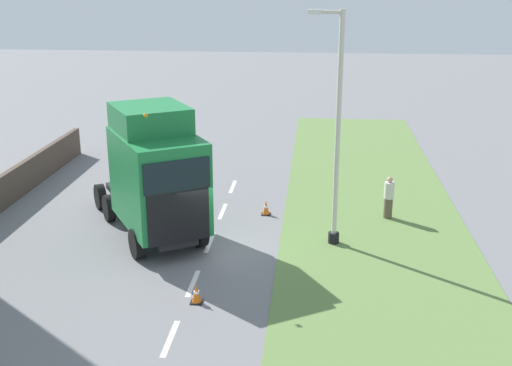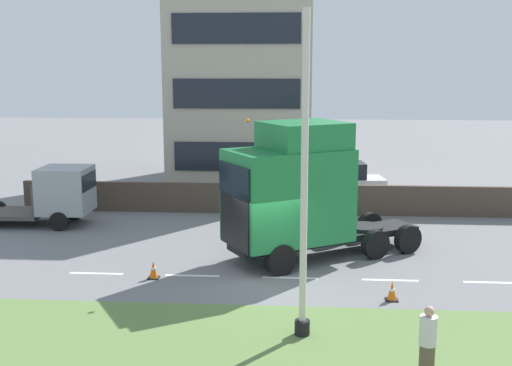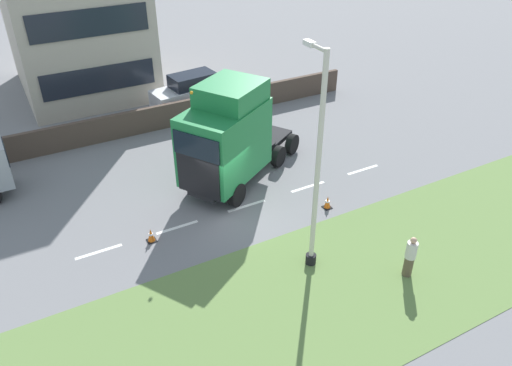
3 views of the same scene
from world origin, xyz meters
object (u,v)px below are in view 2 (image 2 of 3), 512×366
Objects in this scene: flatbed_truck at (54,195)px; traffic_cone_lead at (153,270)px; parked_car at (334,185)px; lamp_post at (304,193)px; traffic_cone_trailing at (392,291)px; pedestrian at (428,344)px; lorry_cab at (295,192)px.

traffic_cone_lead is at bearing 40.52° from flatbed_truck.
lamp_post reaches higher than parked_car.
flatbed_truck is at bearing 58.71° from traffic_cone_trailing.
pedestrian is (-2.23, -2.71, -2.86)m from lamp_post.
lamp_post is 13.99× the size of traffic_cone_trailing.
traffic_cone_trailing is (-3.67, -2.89, -2.16)m from lorry_cab.
traffic_cone_lead is at bearing 78.97° from traffic_cone_trailing.
lorry_cab is at bearing 161.63° from parked_car.
traffic_cone_lead is (-6.57, -5.78, -1.05)m from flatbed_truck.
pedestrian is at bearing 45.17° from flatbed_truck.
flatbed_truck is at bearing 44.91° from lamp_post.
lamp_post is 5.02m from traffic_cone_trailing.
lamp_post reaches higher than pedestrian.
flatbed_truck is 3.45× the size of pedestrian.
traffic_cone_lead and traffic_cone_trailing have the same top height.
lorry_cab is at bearing 2.47° from lamp_post.
flatbed_truck is 15.15m from lamp_post.
traffic_cone_trailing is (2.58, -2.62, -3.41)m from lamp_post.
lorry_cab is 0.90× the size of lamp_post.
flatbed_truck is 0.72× the size of lamp_post.
pedestrian is at bearing 167.87° from lorry_cab.
traffic_cone_lead is (-2.23, 4.52, -2.16)m from lorry_cab.
lorry_cab reaches higher than traffic_cone_lead.
pedestrian is (-8.48, -2.98, -1.61)m from lorry_cab.
traffic_cone_trailing is (-8.02, -13.19, -1.05)m from flatbed_truck.
pedestrian is (-17.36, -1.15, -0.21)m from parked_car.
lamp_post is (-15.13, 1.56, 2.66)m from parked_car.
traffic_cone_trailing is at bearing 178.12° from parked_car.
lamp_post is 7.12m from traffic_cone_lead.
parked_car is (8.87, -1.83, -1.41)m from lorry_cab.
lamp_post is 13.99× the size of traffic_cone_lead.
flatbed_truck is 1.18× the size of parked_car.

